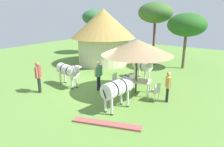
% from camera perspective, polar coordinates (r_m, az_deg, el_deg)
% --- Properties ---
extents(ground_plane, '(36.00, 36.00, 0.00)m').
position_cam_1_polar(ground_plane, '(12.10, -3.36, -4.23)').
color(ground_plane, olive).
extents(thatched_hut, '(5.40, 5.40, 4.58)m').
position_cam_1_polar(thatched_hut, '(17.65, -2.38, 10.94)').
color(thatched_hut, beige).
rests_on(thatched_hut, ground_plane).
extents(shade_umbrella, '(3.77, 3.77, 2.95)m').
position_cam_1_polar(shade_umbrella, '(10.86, 6.99, 7.22)').
color(shade_umbrella, '#423D2B').
rests_on(shade_umbrella, ground_plane).
extents(patio_dining_table, '(1.71, 1.20, 0.74)m').
position_cam_1_polar(patio_dining_table, '(11.32, 6.66, -2.25)').
color(patio_dining_table, silver).
rests_on(patio_dining_table, ground_plane).
extents(patio_chair_near_hut, '(0.52, 0.53, 0.90)m').
position_cam_1_polar(patio_chair_near_hut, '(10.60, 11.91, -4.66)').
color(patio_chair_near_hut, silver).
rests_on(patio_chair_near_hut, ground_plane).
extents(patio_chair_east_end, '(0.43, 0.45, 0.90)m').
position_cam_1_polar(patio_chair_east_end, '(12.00, 1.14, -1.74)').
color(patio_chair_east_end, silver).
rests_on(patio_chair_east_end, ground_plane).
extents(guest_beside_umbrella, '(0.37, 0.50, 1.55)m').
position_cam_1_polar(guest_beside_umbrella, '(10.44, 15.23, -2.84)').
color(guest_beside_umbrella, black).
rests_on(guest_beside_umbrella, ground_plane).
extents(guest_behind_table, '(0.23, 0.60, 1.69)m').
position_cam_1_polar(guest_behind_table, '(11.59, -3.75, 0.11)').
color(guest_behind_table, black).
rests_on(guest_behind_table, ground_plane).
extents(standing_watcher, '(0.46, 0.51, 1.75)m').
position_cam_1_polar(standing_watcher, '(11.94, -19.71, -0.19)').
color(standing_watcher, black).
rests_on(standing_watcher, ground_plane).
extents(zebra_nearest_camera, '(2.26, 0.91, 1.51)m').
position_cam_1_polar(zebra_nearest_camera, '(12.49, -11.99, 0.81)').
color(zebra_nearest_camera, silver).
rests_on(zebra_nearest_camera, ground_plane).
extents(zebra_by_umbrella, '(0.92, 2.12, 1.57)m').
position_cam_1_polar(zebra_by_umbrella, '(9.28, 1.56, -4.06)').
color(zebra_by_umbrella, silver).
rests_on(zebra_by_umbrella, ground_plane).
extents(zebra_toward_hut, '(1.95, 1.29, 1.49)m').
position_cam_1_polar(zebra_toward_hut, '(13.65, 8.45, 2.25)').
color(zebra_toward_hut, silver).
rests_on(zebra_toward_hut, ground_plane).
extents(acacia_tree_behind_hut, '(2.91, 2.91, 4.25)m').
position_cam_1_polar(acacia_tree_behind_hut, '(16.89, 19.98, 12.48)').
color(acacia_tree_behind_hut, brown).
rests_on(acacia_tree_behind_hut, ground_plane).
extents(acacia_tree_far_lawn, '(2.73, 2.73, 4.59)m').
position_cam_1_polar(acacia_tree_far_lawn, '(22.19, -4.64, 15.15)').
color(acacia_tree_far_lawn, '#4B301C').
rests_on(acacia_tree_far_lawn, ground_plane).
extents(acacia_tree_right_background, '(2.99, 2.99, 5.15)m').
position_cam_1_polar(acacia_tree_right_background, '(18.92, 11.92, 16.09)').
color(acacia_tree_right_background, brown).
rests_on(acacia_tree_right_background, ground_plane).
extents(brick_patio_kerb, '(2.77, 1.21, 0.08)m').
position_cam_1_polar(brick_patio_kerb, '(8.45, -1.54, -13.73)').
color(brick_patio_kerb, '#A24F4A').
rests_on(brick_patio_kerb, ground_plane).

